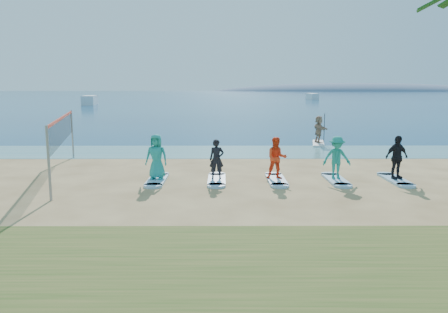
{
  "coord_description": "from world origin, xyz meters",
  "views": [
    {
      "loc": [
        -1.35,
        -14.37,
        3.76
      ],
      "look_at": [
        -1.28,
        2.0,
        1.1
      ],
      "focal_mm": 35.0,
      "sensor_mm": 36.0,
      "label": 1
    }
  ],
  "objects_px": {
    "student_3": "(337,158)",
    "boat_offshore_a": "(90,105)",
    "student_4": "(397,157)",
    "student_1": "(217,159)",
    "surfboard_2": "(276,180)",
    "volleyball_net": "(62,130)",
    "student_2": "(277,158)",
    "surfboard_0": "(157,180)",
    "student_0": "(156,157)",
    "surfboard_1": "(217,180)",
    "boat_offshore_b": "(312,100)",
    "paddleboard": "(318,143)",
    "paddleboarder": "(319,129)",
    "surfboard_4": "(395,180)",
    "surfboard_3": "(336,180)"
  },
  "relations": [
    {
      "from": "boat_offshore_b",
      "to": "surfboard_2",
      "type": "distance_m",
      "value": 106.35
    },
    {
      "from": "volleyball_net",
      "to": "surfboard_0",
      "type": "height_order",
      "value": "volleyball_net"
    },
    {
      "from": "boat_offshore_b",
      "to": "student_1",
      "type": "relative_size",
      "value": 4.12
    },
    {
      "from": "paddleboarder",
      "to": "surfboard_1",
      "type": "distance_m",
      "value": 12.78
    },
    {
      "from": "volleyball_net",
      "to": "paddleboard",
      "type": "xyz_separation_m",
      "value": [
        13.01,
        9.62,
        -1.84
      ]
    },
    {
      "from": "surfboard_2",
      "to": "student_4",
      "type": "height_order",
      "value": "student_4"
    },
    {
      "from": "surfboard_0",
      "to": "student_4",
      "type": "distance_m",
      "value": 9.58
    },
    {
      "from": "student_0",
      "to": "student_4",
      "type": "bearing_deg",
      "value": 8.72
    },
    {
      "from": "volleyball_net",
      "to": "student_2",
      "type": "distance_m",
      "value": 9.09
    },
    {
      "from": "surfboard_3",
      "to": "paddleboarder",
      "type": "bearing_deg",
      "value": 81.23
    },
    {
      "from": "student_4",
      "to": "student_1",
      "type": "bearing_deg",
      "value": 162.16
    },
    {
      "from": "student_1",
      "to": "surfboard_4",
      "type": "height_order",
      "value": "student_1"
    },
    {
      "from": "paddleboard",
      "to": "boat_offshore_a",
      "type": "xyz_separation_m",
      "value": [
        -32.71,
        59.88,
        -0.06
      ]
    },
    {
      "from": "surfboard_2",
      "to": "student_2",
      "type": "height_order",
      "value": "student_2"
    },
    {
      "from": "boat_offshore_a",
      "to": "surfboard_2",
      "type": "bearing_deg",
      "value": -77.28
    },
    {
      "from": "paddleboarder",
      "to": "surfboard_0",
      "type": "relative_size",
      "value": 0.78
    },
    {
      "from": "student_0",
      "to": "surfboard_1",
      "type": "relative_size",
      "value": 0.81
    },
    {
      "from": "student_3",
      "to": "boat_offshore_a",
      "type": "bearing_deg",
      "value": 113.23
    },
    {
      "from": "volleyball_net",
      "to": "student_2",
      "type": "height_order",
      "value": "volleyball_net"
    },
    {
      "from": "boat_offshore_a",
      "to": "surfboard_0",
      "type": "height_order",
      "value": "boat_offshore_a"
    },
    {
      "from": "student_0",
      "to": "surfboard_1",
      "type": "bearing_deg",
      "value": 8.72
    },
    {
      "from": "surfboard_1",
      "to": "surfboard_4",
      "type": "height_order",
      "value": "same"
    },
    {
      "from": "surfboard_0",
      "to": "surfboard_4",
      "type": "xyz_separation_m",
      "value": [
        9.54,
        0.0,
        0.0
      ]
    },
    {
      "from": "paddleboard",
      "to": "paddleboarder",
      "type": "xyz_separation_m",
      "value": [
        0.0,
        0.0,
        0.92
      ]
    },
    {
      "from": "volleyball_net",
      "to": "surfboard_0",
      "type": "xyz_separation_m",
      "value": [
        4.16,
        -1.37,
        -1.86
      ]
    },
    {
      "from": "student_0",
      "to": "surfboard_2",
      "type": "bearing_deg",
      "value": 8.72
    },
    {
      "from": "boat_offshore_a",
      "to": "student_1",
      "type": "xyz_separation_m",
      "value": [
        26.24,
        -70.87,
        0.88
      ]
    },
    {
      "from": "volleyball_net",
      "to": "boat_offshore_a",
      "type": "xyz_separation_m",
      "value": [
        -19.69,
        69.5,
        -1.9
      ]
    },
    {
      "from": "surfboard_0",
      "to": "student_0",
      "type": "xyz_separation_m",
      "value": [
        0.0,
        0.0,
        0.94
      ]
    },
    {
      "from": "boat_offshore_b",
      "to": "surfboard_3",
      "type": "xyz_separation_m",
      "value": [
        -20.27,
        -103.9,
        0.04
      ]
    },
    {
      "from": "boat_offshore_a",
      "to": "surfboard_2",
      "type": "height_order",
      "value": "boat_offshore_a"
    },
    {
      "from": "surfboard_2",
      "to": "student_3",
      "type": "distance_m",
      "value": 2.55
    },
    {
      "from": "surfboard_3",
      "to": "volleyball_net",
      "type": "bearing_deg",
      "value": 173.12
    },
    {
      "from": "volleyball_net",
      "to": "student_0",
      "type": "xyz_separation_m",
      "value": [
        4.16,
        -1.37,
        -0.92
      ]
    },
    {
      "from": "volleyball_net",
      "to": "paddleboarder",
      "type": "bearing_deg",
      "value": 36.47
    },
    {
      "from": "boat_offshore_b",
      "to": "surfboard_3",
      "type": "bearing_deg",
      "value": -104.89
    },
    {
      "from": "paddleboard",
      "to": "surfboard_2",
      "type": "xyz_separation_m",
      "value": [
        -4.08,
        -10.99,
        -0.01
      ]
    },
    {
      "from": "surfboard_0",
      "to": "surfboard_3",
      "type": "xyz_separation_m",
      "value": [
        7.15,
        0.0,
        0.0
      ]
    },
    {
      "from": "volleyball_net",
      "to": "boat_offshore_a",
      "type": "bearing_deg",
      "value": 105.82
    },
    {
      "from": "student_0",
      "to": "student_3",
      "type": "bearing_deg",
      "value": 8.72
    },
    {
      "from": "boat_offshore_a",
      "to": "student_4",
      "type": "distance_m",
      "value": 78.35
    },
    {
      "from": "surfboard_4",
      "to": "boat_offshore_b",
      "type": "bearing_deg",
      "value": 80.23
    },
    {
      "from": "student_3",
      "to": "student_4",
      "type": "bearing_deg",
      "value": -0.4
    },
    {
      "from": "student_0",
      "to": "student_1",
      "type": "height_order",
      "value": "student_0"
    },
    {
      "from": "paddleboard",
      "to": "surfboard_0",
      "type": "relative_size",
      "value": 1.36
    },
    {
      "from": "boat_offshore_a",
      "to": "surfboard_1",
      "type": "distance_m",
      "value": 75.57
    },
    {
      "from": "volleyball_net",
      "to": "surfboard_4",
      "type": "height_order",
      "value": "volleyball_net"
    },
    {
      "from": "boat_offshore_b",
      "to": "student_0",
      "type": "distance_m",
      "value": 107.47
    },
    {
      "from": "volleyball_net",
      "to": "student_2",
      "type": "bearing_deg",
      "value": -8.7
    },
    {
      "from": "surfboard_0",
      "to": "surfboard_4",
      "type": "relative_size",
      "value": 1.0
    }
  ]
}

